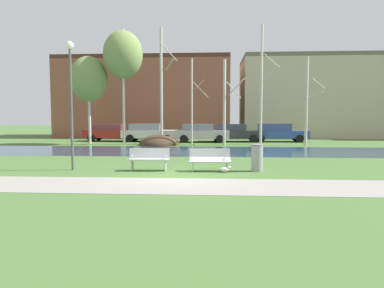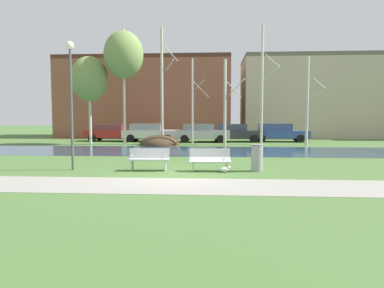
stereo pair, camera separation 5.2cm
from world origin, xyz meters
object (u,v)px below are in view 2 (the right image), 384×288
(seagull, at_px, (225,169))
(trash_bin, at_px, (257,157))
(parked_van_nearest_red, at_px, (112,132))
(parked_sedan_second_white, at_px, (150,132))
(bench_left, at_px, (149,159))
(parked_hatch_third_silver, at_px, (202,133))
(bench_right, at_px, (210,159))
(parked_suv_fifth_blue, at_px, (278,132))
(streetlamp, at_px, (71,84))
(parked_wagon_fourth_dark, at_px, (235,132))

(seagull, bearing_deg, trash_bin, 19.05)
(parked_van_nearest_red, bearing_deg, parked_sedan_second_white, -3.96)
(bench_left, distance_m, parked_hatch_third_silver, 15.80)
(parked_hatch_third_silver, bearing_deg, parked_van_nearest_red, 175.17)
(bench_left, xyz_separation_m, parked_sedan_second_white, (-2.96, 16.15, 0.33))
(bench_left, xyz_separation_m, parked_van_nearest_red, (-6.29, 16.38, 0.31))
(bench_left, bearing_deg, parked_sedan_second_white, 100.39)
(bench_right, relative_size, trash_bin, 1.54)
(bench_left, bearing_deg, bench_right, 0.00)
(seagull, relative_size, parked_suv_fifth_blue, 0.09)
(bench_right, xyz_separation_m, trash_bin, (1.83, 0.07, 0.07))
(parked_sedan_second_white, bearing_deg, bench_right, -71.62)
(bench_right, xyz_separation_m, parked_hatch_third_silver, (-0.91, 15.73, 0.32))
(parked_sedan_second_white, bearing_deg, trash_bin, -65.89)
(streetlamp, height_order, parked_sedan_second_white, streetlamp)
(seagull, bearing_deg, parked_hatch_third_silver, 95.34)
(trash_bin, xyz_separation_m, parked_sedan_second_white, (-7.20, 16.09, 0.25))
(bench_right, bearing_deg, parked_sedan_second_white, 108.38)
(bench_right, height_order, seagull, bench_right)
(parked_wagon_fourth_dark, relative_size, parked_suv_fifth_blue, 0.93)
(parked_sedan_second_white, distance_m, parked_suv_fifth_blue, 10.88)
(bench_left, distance_m, parked_wagon_fourth_dark, 16.91)
(parked_sedan_second_white, xyz_separation_m, parked_wagon_fourth_dark, (7.20, 0.21, -0.01))
(parked_hatch_third_silver, bearing_deg, parked_wagon_fourth_dark, 13.13)
(bench_left, height_order, parked_van_nearest_red, parked_van_nearest_red)
(trash_bin, relative_size, streetlamp, 0.21)
(bench_left, relative_size, parked_van_nearest_red, 0.34)
(trash_bin, distance_m, parked_hatch_third_silver, 15.90)
(parked_sedan_second_white, xyz_separation_m, parked_suv_fifth_blue, (10.87, 0.45, 0.00))
(bench_right, xyz_separation_m, seagull, (0.59, -0.36, -0.34))
(parked_hatch_third_silver, relative_size, parked_suv_fifth_blue, 0.93)
(streetlamp, bearing_deg, parked_hatch_third_silver, 73.93)
(streetlamp, distance_m, parked_van_nearest_red, 16.97)
(streetlamp, height_order, parked_suv_fifth_blue, streetlamp)
(parked_wagon_fourth_dark, bearing_deg, seagull, -94.23)
(seagull, relative_size, parked_van_nearest_red, 0.09)
(seagull, bearing_deg, parked_suv_fifth_blue, 73.87)
(seagull, height_order, streetlamp, streetlamp)
(parked_sedan_second_white, bearing_deg, parked_suv_fifth_blue, 2.38)
(bench_left, bearing_deg, parked_hatch_third_silver, 84.56)
(parked_hatch_third_silver, bearing_deg, parked_sedan_second_white, 174.52)
(trash_bin, xyz_separation_m, parked_van_nearest_red, (-10.53, 16.32, 0.24))
(bench_left, bearing_deg, parked_suv_fifth_blue, 64.54)
(parked_suv_fifth_blue, bearing_deg, parked_wagon_fourth_dark, -176.26)
(parked_hatch_third_silver, distance_m, parked_suv_fifth_blue, 6.47)
(streetlamp, relative_size, parked_wagon_fourth_dark, 1.13)
(streetlamp, distance_m, parked_sedan_second_white, 16.43)
(parked_hatch_third_silver, bearing_deg, seagull, -84.66)
(bench_left, relative_size, streetlamp, 0.32)
(seagull, xyz_separation_m, parked_suv_fifth_blue, (4.91, 16.97, 0.67))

